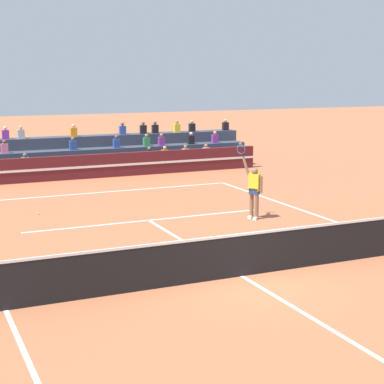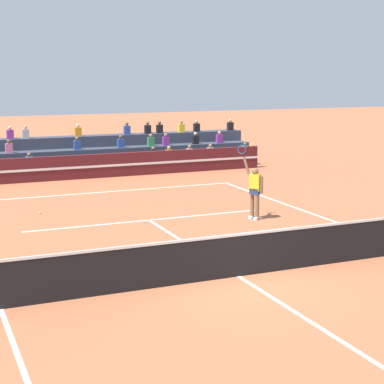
# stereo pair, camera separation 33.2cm
# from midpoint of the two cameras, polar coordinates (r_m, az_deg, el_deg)

# --- Properties ---
(ground_plane) EXTENTS (120.00, 120.00, 0.00)m
(ground_plane) POSITION_cam_midpoint_polar(r_m,az_deg,el_deg) (15.52, 4.76, -7.49)
(ground_plane) COLOR #AD603D
(court_lines) EXTENTS (11.10, 23.90, 0.01)m
(court_lines) POSITION_cam_midpoint_polar(r_m,az_deg,el_deg) (15.52, 4.76, -7.48)
(court_lines) COLOR white
(court_lines) RESTS_ON ground
(tennis_net) EXTENTS (12.00, 0.10, 1.10)m
(tennis_net) POSITION_cam_midpoint_polar(r_m,az_deg,el_deg) (15.36, 4.79, -5.56)
(tennis_net) COLOR slate
(tennis_net) RESTS_ON ground
(sponsor_banner_wall) EXTENTS (18.00, 0.26, 1.10)m
(sponsor_banner_wall) POSITION_cam_midpoint_polar(r_m,az_deg,el_deg) (29.68, -9.36, 2.22)
(sponsor_banner_wall) COLOR #51191E
(sponsor_banner_wall) RESTS_ON ground
(bleacher_stand) EXTENTS (19.03, 2.85, 2.28)m
(bleacher_stand) POSITION_cam_midpoint_polar(r_m,az_deg,el_deg) (32.11, -10.42, 3.01)
(bleacher_stand) COLOR #383D4C
(bleacher_stand) RESTS_ON ground
(tennis_player) EXTENTS (0.61, 0.81, 2.49)m
(tennis_player) POSITION_cam_midpoint_polar(r_m,az_deg,el_deg) (21.26, 6.02, 0.20)
(tennis_player) COLOR brown
(tennis_player) RESTS_ON ground
(tennis_ball) EXTENTS (0.07, 0.07, 0.07)m
(tennis_ball) POSITION_cam_midpoint_polar(r_m,az_deg,el_deg) (22.70, -12.96, -1.81)
(tennis_ball) COLOR #C6DB33
(tennis_ball) RESTS_ON ground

